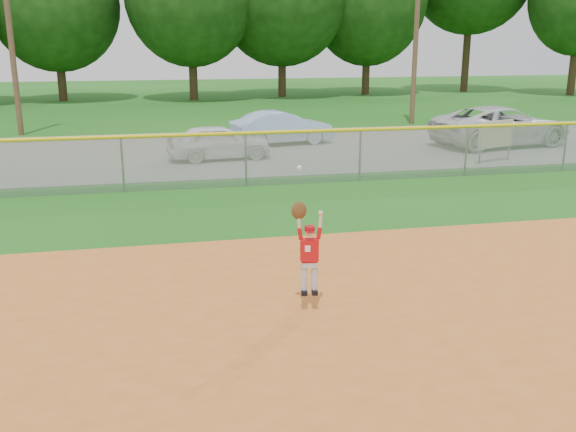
% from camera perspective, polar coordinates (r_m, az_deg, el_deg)
% --- Properties ---
extents(ground, '(120.00, 120.00, 0.00)m').
position_cam_1_polar(ground, '(8.84, 6.26, -11.54)').
color(ground, '#1A5A14').
rests_on(ground, ground).
extents(parking_strip, '(44.00, 10.00, 0.03)m').
position_cam_1_polar(parking_strip, '(23.92, -5.90, 5.79)').
color(parking_strip, gray).
rests_on(parking_strip, ground).
extents(car_white_a, '(3.64, 1.81, 1.19)m').
position_cam_1_polar(car_white_a, '(22.06, -6.15, 6.58)').
color(car_white_a, white).
rests_on(car_white_a, parking_strip).
extents(car_blue, '(4.10, 2.06, 1.29)m').
position_cam_1_polar(car_blue, '(25.13, -0.58, 7.86)').
color(car_blue, '#90B4D6').
rests_on(car_blue, parking_strip).
extents(car_white_b, '(5.72, 3.27, 1.50)m').
position_cam_1_polar(car_white_b, '(26.13, 18.40, 7.61)').
color(car_white_b, silver).
rests_on(car_white_b, parking_strip).
extents(sponsor_sign, '(1.52, 0.59, 1.42)m').
position_cam_1_polar(sponsor_sign, '(22.35, 18.00, 6.84)').
color(sponsor_sign, gray).
rests_on(sponsor_sign, ground).
extents(outfield_fence, '(40.06, 0.10, 1.55)m').
position_cam_1_polar(outfield_fence, '(17.91, -3.78, 5.40)').
color(outfield_fence, gray).
rests_on(outfield_fence, ground).
extents(power_lines, '(19.40, 0.24, 9.00)m').
position_cam_1_polar(power_lines, '(29.67, -5.54, 16.70)').
color(power_lines, '#4C3823').
rests_on(power_lines, ground).
extents(ballplayer, '(0.47, 0.22, 1.97)m').
position_cam_1_polar(ballplayer, '(9.50, 1.78, -2.91)').
color(ballplayer, silver).
rests_on(ballplayer, ground).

